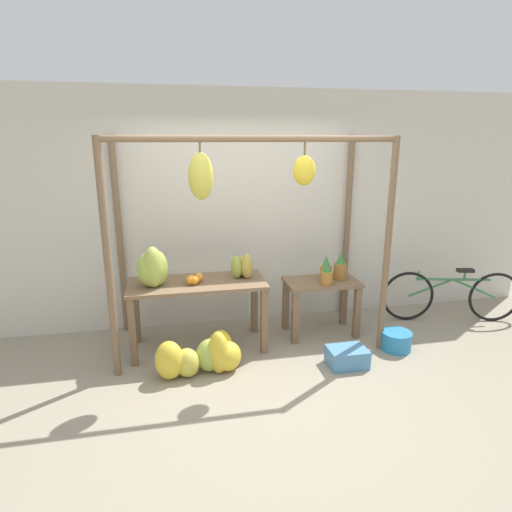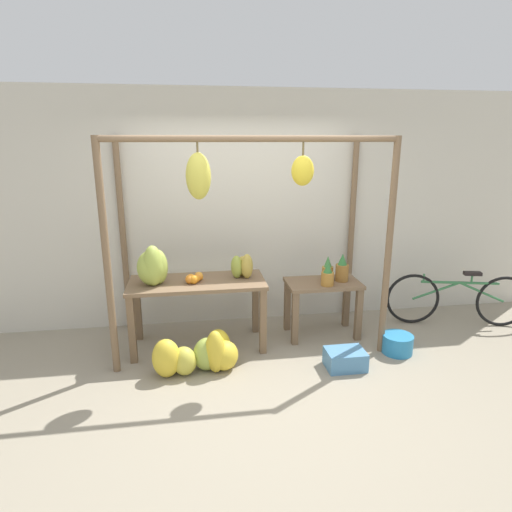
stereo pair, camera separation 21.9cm
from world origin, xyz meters
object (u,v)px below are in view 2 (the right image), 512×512
at_px(fruit_crate_white, 345,359).
at_px(papaya_pile, 242,266).
at_px(blue_bucket, 397,344).
at_px(parked_bicycle, 458,299).
at_px(banana_pile_ground_right, 216,352).
at_px(banana_pile_ground_left, 173,359).
at_px(banana_pile_on_table, 153,267).
at_px(orange_pile, 194,278).
at_px(pineapple_cluster, 334,271).

bearing_deg(fruit_crate_white, papaya_pile, 141.26).
bearing_deg(blue_bucket, parked_bicycle, 28.70).
bearing_deg(banana_pile_ground_right, banana_pile_ground_left, -168.48).
bearing_deg(banana_pile_on_table, parked_bicycle, 2.24).
bearing_deg(fruit_crate_white, blue_bucket, 18.15).
height_order(banana_pile_on_table, orange_pile, banana_pile_on_table).
distance_m(banana_pile_on_table, banana_pile_ground_left, 0.96).
xyz_separation_m(fruit_crate_white, papaya_pile, (-0.94, 0.76, 0.79)).
height_order(orange_pile, banana_pile_ground_left, orange_pile).
relative_size(banana_pile_ground_left, blue_bucket, 1.49).
xyz_separation_m(fruit_crate_white, parked_bicycle, (1.72, 0.80, 0.24)).
height_order(orange_pile, pineapple_cluster, pineapple_cluster).
distance_m(orange_pile, banana_pile_ground_left, 0.87).
relative_size(orange_pile, banana_pile_ground_left, 0.42).
distance_m(blue_bucket, parked_bicycle, 1.22).
xyz_separation_m(banana_pile_on_table, blue_bucket, (2.55, -0.44, -0.85)).
xyz_separation_m(banana_pile_on_table, banana_pile_ground_left, (0.18, -0.54, -0.78)).
bearing_deg(papaya_pile, banana_pile_ground_right, -121.20).
bearing_deg(banana_pile_ground_left, pineapple_cluster, 19.89).
xyz_separation_m(orange_pile, banana_pile_ground_right, (0.19, -0.47, -0.63)).
xyz_separation_m(banana_pile_on_table, banana_pile_ground_right, (0.61, -0.46, -0.77)).
xyz_separation_m(banana_pile_ground_left, banana_pile_ground_right, (0.42, 0.09, 0.00)).
bearing_deg(pineapple_cluster, papaya_pile, -179.50).
bearing_deg(banana_pile_ground_left, blue_bucket, 2.61).
xyz_separation_m(banana_pile_ground_right, fruit_crate_white, (1.28, -0.20, -0.08)).
relative_size(banana_pile_on_table, pineapple_cluster, 1.20).
xyz_separation_m(blue_bucket, parked_bicycle, (1.05, 0.58, 0.24)).
height_order(pineapple_cluster, parked_bicycle, pineapple_cluster).
height_order(fruit_crate_white, papaya_pile, papaya_pile).
distance_m(banana_pile_ground_right, papaya_pile, 0.96).
xyz_separation_m(pineapple_cluster, blue_bucket, (0.56, -0.55, -0.67)).
bearing_deg(parked_bicycle, orange_pile, -177.70).
distance_m(orange_pile, blue_bucket, 2.29).
xyz_separation_m(orange_pile, pineapple_cluster, (1.57, 0.10, -0.03)).
bearing_deg(banana_pile_ground_right, blue_bucket, 0.64).
relative_size(pineapple_cluster, blue_bucket, 1.10).
bearing_deg(banana_pile_on_table, fruit_crate_white, -19.15).
xyz_separation_m(banana_pile_on_table, pineapple_cluster, (1.99, 0.11, -0.17)).
height_order(banana_pile_on_table, blue_bucket, banana_pile_on_table).
bearing_deg(orange_pile, banana_pile_on_table, -178.29).
xyz_separation_m(banana_pile_on_table, fruit_crate_white, (1.89, -0.65, -0.86)).
bearing_deg(pineapple_cluster, blue_bucket, -44.15).
relative_size(banana_pile_ground_left, parked_bicycle, 0.29).
relative_size(fruit_crate_white, blue_bucket, 1.20).
distance_m(banana_pile_ground_left, fruit_crate_white, 1.71).
height_order(pineapple_cluster, fruit_crate_white, pineapple_cluster).
distance_m(banana_pile_on_table, fruit_crate_white, 2.17).
distance_m(banana_pile_on_table, parked_bicycle, 3.66).
bearing_deg(fruit_crate_white, banana_pile_ground_left, 176.28).
xyz_separation_m(banana_pile_ground_right, papaya_pile, (0.34, 0.56, 0.71)).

